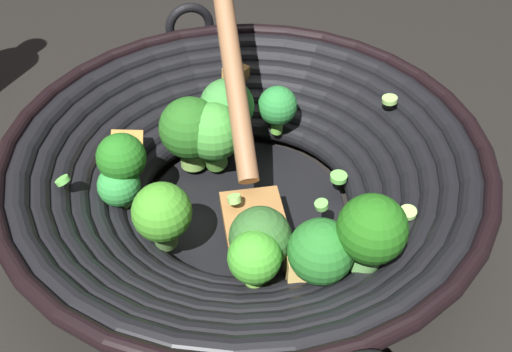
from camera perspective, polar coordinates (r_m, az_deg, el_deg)
name	(u,v)px	position (r m, az deg, el deg)	size (l,w,h in m)	color
ground_plane	(246,212)	(0.54, -0.98, -3.49)	(4.00, 4.00, 0.00)	black
wok	(244,170)	(0.50, -1.16, 0.64)	(0.41, 0.41, 0.21)	black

